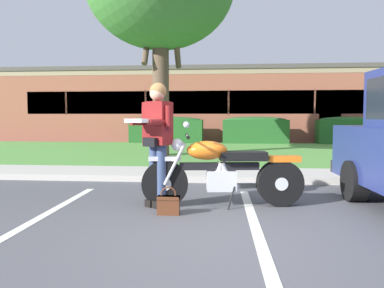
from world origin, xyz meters
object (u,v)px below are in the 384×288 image
motorcycle (229,172)px  hedge_center_right (348,130)px  rider_person (157,134)px  handbag (169,203)px  hedge_left (166,130)px  brick_building (229,107)px  hedge_center_left (255,130)px

motorcycle → hedge_center_right: 13.37m
rider_person → hedge_center_right: bearing=63.5°
rider_person → handbag: 0.99m
motorcycle → hedge_left: hedge_left is taller
brick_building → motorcycle: bearing=-89.9°
handbag → hedge_center_left: 13.02m
motorcycle → rider_person: bearing=-173.0°
handbag → hedge_left: 13.04m
motorcycle → rider_person: 1.13m
handbag → hedge_left: (-2.09, 12.86, 0.51)m
motorcycle → rider_person: size_ratio=1.31×
rider_person → handbag: bearing=-62.0°
motorcycle → handbag: bearing=-144.2°
rider_person → hedge_left: bearing=98.5°
motorcycle → hedge_center_right: hedge_center_right is taller
brick_building → hedge_left: bearing=-112.8°
motorcycle → handbag: size_ratio=6.22×
handbag → hedge_center_left: (1.94, 12.86, 0.51)m
handbag → hedge_center_left: size_ratio=0.12×
hedge_left → hedge_center_right: bearing=0.0°
hedge_left → hedge_center_right: (8.06, 0.00, 0.00)m
brick_building → rider_person: bearing=-92.9°
motorcycle → brick_building: brick_building is taller
motorcycle → hedge_left: (-2.85, 12.31, 0.17)m
motorcycle → handbag: motorcycle is taller
motorcycle → hedge_left: size_ratio=0.67×
handbag → brick_building: size_ratio=0.02×
motorcycle → hedge_center_left: hedge_center_left is taller
rider_person → hedge_center_right: 13.90m
handbag → motorcycle: bearing=35.8°
rider_person → brick_building: size_ratio=0.07×
hedge_center_right → rider_person: bearing=-116.5°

